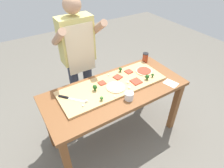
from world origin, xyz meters
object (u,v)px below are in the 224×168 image
at_px(chefs_knife, 68,98).
at_px(sauce_jar, 145,58).
at_px(pizza_whole_tomato_red, 144,71).
at_px(pizza_slice_far_right, 118,77).
at_px(broccoli_floret_front_right, 102,98).
at_px(cheese_crumble_a, 129,88).
at_px(pizza_slice_center, 129,72).
at_px(broccoli_floret_back_right, 147,77).
at_px(cheese_crumble_f, 86,101).
at_px(flour_cup, 129,96).
at_px(broccoli_floret_center_right, 153,75).
at_px(broccoli_floret_front_left, 95,87).
at_px(cheese_crumble_b, 128,83).
at_px(pizza_whole_white_garlic, 116,87).
at_px(cheese_crumble_d, 83,106).
at_px(pizza_slice_near_right, 102,83).
at_px(cheese_crumble_e, 109,75).
at_px(prep_table, 115,97).
at_px(recipe_note, 171,83).
at_px(broccoli_floret_front_mid, 120,69).
at_px(pizza_slice_far_left, 136,81).
at_px(cook_center, 78,54).
at_px(cheese_crumble_c, 115,97).

bearing_deg(chefs_knife, sauce_jar, 8.22).
bearing_deg(pizza_whole_tomato_red, pizza_slice_far_right, 168.94).
relative_size(broccoli_floret_front_right, cheese_crumble_a, 2.49).
relative_size(pizza_slice_center, broccoli_floret_back_right, 1.29).
distance_m(pizza_slice_center, cheese_crumble_f, 0.71).
xyz_separation_m(broccoli_floret_front_right, flour_cup, (0.26, -0.11, -0.02)).
bearing_deg(broccoli_floret_front_right, broccoli_floret_back_right, 2.95).
distance_m(broccoli_floret_front_right, broccoli_floret_center_right, 0.71).
xyz_separation_m(broccoli_floret_front_left, cheese_crumble_b, (0.37, -0.08, -0.03)).
distance_m(chefs_knife, sauce_jar, 1.16).
bearing_deg(cheese_crumble_b, pizza_whole_white_garlic, 177.39).
bearing_deg(cheese_crumble_d, pizza_slice_near_right, 33.22).
height_order(pizza_slice_far_right, cheese_crumble_e, cheese_crumble_e).
relative_size(prep_table, flour_cup, 17.31).
height_order(cheese_crumble_e, recipe_note, cheese_crumble_e).
relative_size(pizza_slice_far_right, cheese_crumble_b, 4.74).
bearing_deg(broccoli_floret_front_mid, broccoli_floret_front_right, -143.80).
distance_m(pizza_whole_tomato_red, pizza_slice_far_left, 0.24).
bearing_deg(pizza_slice_far_left, cook_center, 121.10).
bearing_deg(sauce_jar, broccoli_floret_back_right, -127.06).
distance_m(pizza_slice_center, broccoli_floret_center_right, 0.29).
xyz_separation_m(broccoli_floret_front_right, sauce_jar, (0.88, 0.37, 0.02)).
height_order(broccoli_floret_front_mid, broccoli_floret_front_left, broccoli_floret_front_left).
bearing_deg(broccoli_floret_front_mid, prep_table, -134.09).
xyz_separation_m(cheese_crumble_f, flour_cup, (0.40, -0.17, 0.00)).
xyz_separation_m(broccoli_floret_front_right, cheese_crumble_e, (0.29, 0.34, -0.02)).
distance_m(pizza_slice_near_right, broccoli_floret_center_right, 0.60).
xyz_separation_m(broccoli_floret_front_right, cheese_crumble_d, (-0.20, 0.02, -0.02)).
distance_m(broccoli_floret_front_mid, cheese_crumble_c, 0.48).
bearing_deg(broccoli_floret_front_mid, pizza_slice_near_right, -164.38).
bearing_deg(cheese_crumble_e, broccoli_floret_front_right, -130.35).
bearing_deg(cheese_crumble_a, broccoli_floret_front_right, -179.37).
bearing_deg(broccoli_floret_back_right, pizza_slice_near_right, 156.08).
xyz_separation_m(broccoli_floret_front_mid, broccoli_floret_front_left, (-0.43, -0.15, 0.01)).
bearing_deg(cheese_crumble_f, cheese_crumble_e, 33.16).
bearing_deg(cook_center, cheese_crumble_f, -108.84).
height_order(pizza_slice_near_right, cheese_crumble_f, cheese_crumble_f).
height_order(pizza_slice_near_right, cheese_crumble_a, cheese_crumble_a).
bearing_deg(flour_cup, recipe_note, -4.00).
xyz_separation_m(pizza_slice_near_right, broccoli_floret_center_right, (0.56, -0.21, 0.02)).
distance_m(chefs_knife, cheese_crumble_c, 0.48).
bearing_deg(broccoli_floret_center_right, pizza_slice_far_right, 149.32).
relative_size(broccoli_floret_front_left, sauce_jar, 0.51).
relative_size(chefs_knife, broccoli_floret_front_mid, 4.16).
height_order(chefs_knife, broccoli_floret_center_right, broccoli_floret_center_right).
relative_size(broccoli_floret_front_right, recipe_note, 0.32).
bearing_deg(sauce_jar, broccoli_floret_front_right, -156.97).
height_order(broccoli_floret_front_left, cheese_crumble_d, broccoli_floret_front_left).
distance_m(broccoli_floret_front_mid, flour_cup, 0.48).
height_order(prep_table, broccoli_floret_back_right, broccoli_floret_back_right).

